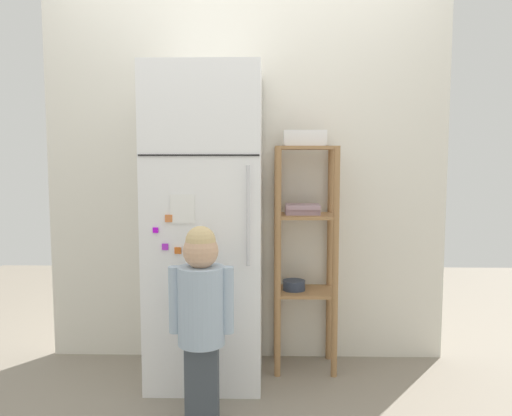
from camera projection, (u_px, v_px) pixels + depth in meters
The scene contains 6 objects.
ground_plane at pixel (244, 377), 2.89m from camera, with size 6.00×6.00×0.00m, color gray.
kitchen_wall_back at pixel (246, 180), 3.12m from camera, with size 2.47×0.03×2.25m, color silver.
refrigerator at pixel (206, 226), 2.83m from camera, with size 0.62×0.60×1.75m.
child_standing at pixel (201, 305), 2.35m from camera, with size 0.31×0.23×0.95m.
pantry_shelf_unit at pixel (304, 241), 2.97m from camera, with size 0.36×0.30×1.33m.
fruit_bin at pixel (305, 140), 2.92m from camera, with size 0.24×0.17×0.09m.
Camera 1 is at (0.13, -2.78, 1.25)m, focal length 35.22 mm.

